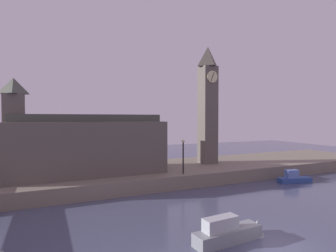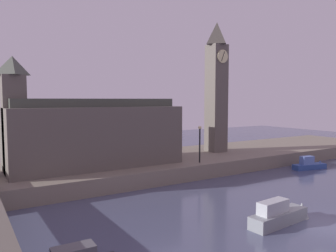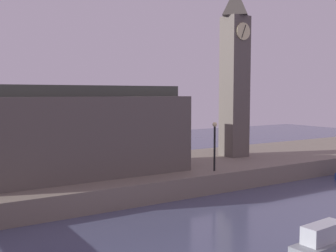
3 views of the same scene
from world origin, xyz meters
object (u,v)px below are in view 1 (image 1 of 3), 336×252
object	(u,v)px
boat_cruiser_grey	(232,232)
boat_tour_blue	(296,178)
streetlamp	(183,152)
parliament_hall	(85,145)
clock_tower	(208,103)

from	to	relation	value
boat_cruiser_grey	boat_tour_blue	xyz separation A→B (m)	(16.94, 9.63, -0.11)
streetlamp	parliament_hall	bearing A→B (deg)	156.84
streetlamp	boat_tour_blue	distance (m)	14.40
boat_tour_blue	clock_tower	bearing A→B (deg)	128.83
streetlamp	clock_tower	bearing A→B (deg)	38.23
clock_tower	parliament_hall	distance (m)	17.29
boat_tour_blue	boat_cruiser_grey	bearing A→B (deg)	-150.39
parliament_hall	boat_cruiser_grey	size ratio (longest dim) A/B	3.12
boat_tour_blue	parliament_hall	bearing A→B (deg)	161.24
boat_cruiser_grey	parliament_hall	bearing A→B (deg)	110.65
parliament_hall	boat_tour_blue	distance (m)	25.27
parliament_hall	boat_cruiser_grey	world-z (taller)	parliament_hall
parliament_hall	boat_tour_blue	size ratio (longest dim) A/B	3.49
streetlamp	boat_tour_blue	xyz separation A→B (m)	(13.49, -3.69, -3.42)
clock_tower	parliament_hall	xyz separation A→B (m)	(-16.53, -0.76, -5.02)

